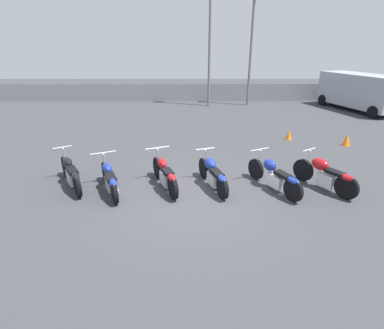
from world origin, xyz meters
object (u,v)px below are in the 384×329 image
at_px(motorcycle_slot_3, 213,174).
at_px(motorcycle_slot_4, 274,176).
at_px(light_pole_left, 210,29).
at_px(light_pole_right, 252,40).
at_px(motorcycle_slot_0, 71,173).
at_px(traffic_cone_far, 289,135).
at_px(motorcycle_slot_1, 109,179).
at_px(motorcycle_slot_5, 325,174).
at_px(motorcycle_slot_2, 165,174).
at_px(traffic_cone_near, 347,140).
at_px(parked_van, 360,91).

distance_m(motorcycle_slot_3, motorcycle_slot_4, 1.75).
relative_size(light_pole_left, light_pole_right, 1.18).
height_order(motorcycle_slot_0, traffic_cone_far, motorcycle_slot_0).
bearing_deg(motorcycle_slot_3, motorcycle_slot_4, -22.55).
bearing_deg(motorcycle_slot_1, motorcycle_slot_5, -22.74).
relative_size(motorcycle_slot_3, motorcycle_slot_4, 0.98).
bearing_deg(light_pole_right, motorcycle_slot_2, -110.10).
bearing_deg(light_pole_left, motorcycle_slot_0, -110.78).
bearing_deg(motorcycle_slot_1, traffic_cone_near, 1.26).
bearing_deg(motorcycle_slot_4, parked_van, 28.00).
bearing_deg(motorcycle_slot_5, motorcycle_slot_4, 148.56).
xyz_separation_m(motorcycle_slot_2, traffic_cone_far, (5.05, 4.74, -0.21)).
height_order(light_pole_right, motorcycle_slot_3, light_pole_right).
xyz_separation_m(motorcycle_slot_1, traffic_cone_far, (6.58, 5.02, -0.20)).
xyz_separation_m(motorcycle_slot_2, motorcycle_slot_3, (1.38, 0.01, 0.01)).
relative_size(motorcycle_slot_5, traffic_cone_far, 4.15).
height_order(motorcycle_slot_3, traffic_cone_far, motorcycle_slot_3).
height_order(light_pole_right, motorcycle_slot_4, light_pole_right).
distance_m(traffic_cone_near, traffic_cone_far, 2.29).
distance_m(motorcycle_slot_4, traffic_cone_near, 5.72).
relative_size(motorcycle_slot_0, motorcycle_slot_2, 0.95).
bearing_deg(motorcycle_slot_2, traffic_cone_near, 6.51).
relative_size(motorcycle_slot_5, parked_van, 0.32).
bearing_deg(traffic_cone_far, light_pole_right, 92.89).
xyz_separation_m(light_pole_right, motorcycle_slot_5, (-0.09, -12.83, -3.66)).
height_order(light_pole_right, parked_van, light_pole_right).
xyz_separation_m(motorcycle_slot_0, motorcycle_slot_1, (1.21, -0.37, -0.02)).
relative_size(motorcycle_slot_2, motorcycle_slot_5, 1.12).
relative_size(motorcycle_slot_1, motorcycle_slot_4, 0.92).
bearing_deg(motorcycle_slot_4, motorcycle_slot_3, 149.61).
height_order(light_pole_left, motorcycle_slot_1, light_pole_left).
bearing_deg(light_pole_right, motorcycle_slot_5, -90.42).
height_order(light_pole_right, motorcycle_slot_2, light_pole_right).
height_order(motorcycle_slot_4, motorcycle_slot_5, motorcycle_slot_5).
relative_size(motorcycle_slot_4, traffic_cone_far, 4.70).
xyz_separation_m(light_pole_left, motorcycle_slot_2, (-1.97, -12.49, -4.34)).
height_order(light_pole_left, motorcycle_slot_5, light_pole_left).
distance_m(motorcycle_slot_2, motorcycle_slot_3, 1.38).
distance_m(motorcycle_slot_2, motorcycle_slot_4, 3.12).
xyz_separation_m(motorcycle_slot_0, parked_van, (13.99, 10.89, 0.79)).
bearing_deg(motorcycle_slot_3, light_pole_left, 69.34).
distance_m(motorcycle_slot_1, motorcycle_slot_5, 6.09).
bearing_deg(motorcycle_slot_0, light_pole_right, 27.46).
bearing_deg(motorcycle_slot_5, parked_van, 26.76).
height_order(light_pole_left, parked_van, light_pole_left).
height_order(light_pole_right, traffic_cone_near, light_pole_right).
height_order(motorcycle_slot_4, parked_van, parked_van).
relative_size(motorcycle_slot_2, traffic_cone_far, 4.63).
bearing_deg(light_pole_right, parked_van, -14.67).
relative_size(motorcycle_slot_2, traffic_cone_near, 4.04).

